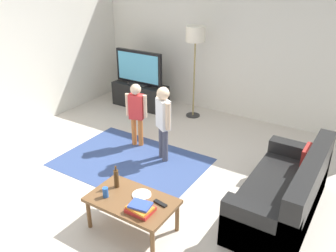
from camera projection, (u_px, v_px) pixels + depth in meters
ground at (145, 182)px, 5.01m from camera, size 7.80×7.80×0.00m
wall_back at (235, 48)px, 6.73m from camera, size 6.00×0.12×2.70m
area_rug at (131, 162)px, 5.51m from camera, size 2.20×1.60×0.01m
tv_stand at (140, 96)px, 7.52m from camera, size 1.20×0.44×0.50m
tv at (139, 68)px, 7.25m from camera, size 1.10×0.28×0.71m
couch at (287, 196)px, 4.25m from camera, size 0.80×1.80×0.86m
floor_lamp at (195, 39)px, 6.50m from camera, size 0.36×0.36×1.78m
child_near_tv at (136, 109)px, 5.76m from camera, size 0.35×0.20×1.09m
child_center at (163, 117)px, 5.31m from camera, size 0.35×0.26×1.20m
coffee_table at (132, 203)px, 4.00m from camera, size 1.00×0.60×0.42m
book_stack at (140, 208)px, 3.77m from camera, size 0.29×0.23×0.09m
bottle at (116, 178)px, 4.15m from camera, size 0.06×0.06×0.29m
tv_remote at (160, 203)px, 3.90m from camera, size 0.18×0.07×0.02m
soda_can at (105, 192)px, 4.00m from camera, size 0.07×0.07×0.12m
plate at (142, 195)px, 4.04m from camera, size 0.22×0.22×0.02m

